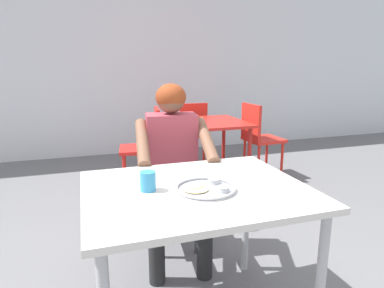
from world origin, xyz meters
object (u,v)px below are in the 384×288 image
Objects in this scene: thali_tray at (206,188)px; chair_red_left at (147,143)px; chair_red_right at (258,135)px; chair_red_far at (191,130)px; diner_foreground at (173,157)px; table_background_red at (205,129)px; chair_foreground at (169,179)px; table_foreground at (196,203)px; drinking_cup at (148,181)px.

chair_red_left is (0.12, 2.12, -0.26)m from thali_tray.
thali_tray is 2.14m from chair_red_left.
chair_red_right reaches higher than chair_red_far.
diner_foreground is 2.17m from chair_red_far.
chair_red_far reaches higher than table_background_red.
chair_foreground is 1.95m from chair_red_far.
thali_tray is 0.73m from diner_foreground.
table_foreground is 1.23× the size of chair_red_far.
table_background_red is (0.81, 2.06, -0.05)m from table_foreground.
chair_red_right is (1.69, 2.00, -0.29)m from drinking_cup.
table_background_red is at bearing 69.84° from thali_tray.
chair_red_right is (1.37, 1.13, 0.03)m from chair_foreground.
chair_red_right is (1.43, 2.08, -0.25)m from thali_tray.
diner_foreground reaches higher than chair_red_right.
drinking_cup is (-0.22, 0.03, 0.13)m from table_foreground.
diner_foreground is at bearing 84.12° from table_foreground.
diner_foreground is at bearing -93.19° from chair_red_left.
chair_red_right is at bearing 39.51° from chair_foreground.
chair_foreground is 0.93× the size of chair_red_right.
table_background_red is (0.71, 1.16, 0.13)m from chair_foreground.
chair_red_right reaches higher than chair_foreground.
table_background_red is at bearing 63.14° from drinking_cup.
drinking_cup is at bearing -111.80° from chair_red_far.
thali_tray reaches higher than table_foreground.
table_background_red is at bearing -93.25° from chair_red_far.
table_foreground is 2.21m from table_background_red.
chair_red_right reaches higher than table_foreground.
drinking_cup is 0.72m from diner_foreground.
table_foreground is 2.08m from chair_red_left.
table_foreground is 2.51m from chair_red_right.
table_background_red is (0.78, 2.11, -0.15)m from thali_tray.
chair_red_left reaches higher than chair_foreground.
diner_foreground is at bearing -118.07° from table_background_red.
diner_foreground is 1.95m from chair_red_right.
chair_red_left is at bearing 87.27° from chair_foreground.
table_background_red is 0.67m from chair_red_left.
chair_red_far is (0.77, 2.01, -0.23)m from diner_foreground.
chair_red_far is (-0.62, 0.66, -0.03)m from chair_red_right.
thali_tray is 2.26m from table_background_red.
drinking_cup is at bearing 172.69° from table_foreground.
diner_foreground reaches higher than chair_red_far.
table_foreground is 3.70× the size of thali_tray.
chair_red_left is at bearing 86.81° from diner_foreground.
thali_tray is at bearing -106.47° from chair_red_far.
thali_tray is at bearing -58.53° from table_foreground.
chair_foreground reaches higher than table_background_red.
drinking_cup is at bearing -116.86° from table_background_red.
diner_foreground is at bearing 65.79° from drinking_cup.
table_foreground is at bearing -95.83° from chair_foreground.
chair_red_far reaches higher than thali_tray.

